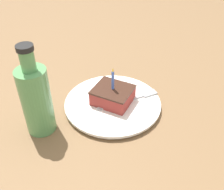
{
  "coord_description": "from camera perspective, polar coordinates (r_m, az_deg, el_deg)",
  "views": [
    {
      "loc": [
        0.55,
        0.27,
        0.5
      ],
      "look_at": [
        0.01,
        -0.0,
        0.04
      ],
      "focal_mm": 42.0,
      "sensor_mm": 36.0,
      "label": 1
    }
  ],
  "objects": [
    {
      "name": "ground_plane",
      "position": [
        0.81,
        0.56,
        -2.98
      ],
      "size": [
        2.4,
        2.4,
        0.04
      ],
      "color": "brown",
      "rests_on": "ground"
    },
    {
      "name": "plate",
      "position": [
        0.78,
        -0.0,
        -1.8
      ],
      "size": [
        0.28,
        0.28,
        0.02
      ],
      "color": "white",
      "rests_on": "ground_plane"
    },
    {
      "name": "cake_slice",
      "position": [
        0.76,
        0.02,
        0.05
      ],
      "size": [
        0.09,
        0.11,
        0.12
      ],
      "color": "#99332D",
      "rests_on": "plate"
    },
    {
      "name": "fork",
      "position": [
        0.78,
        4.35,
        -0.8
      ],
      "size": [
        0.17,
        0.13,
        0.0
      ],
      "color": "#B2B2B7",
      "rests_on": "plate"
    },
    {
      "name": "bottle",
      "position": [
        0.68,
        -16.2,
        -0.78
      ],
      "size": [
        0.08,
        0.08,
        0.25
      ],
      "color": "#599959",
      "rests_on": "ground_plane"
    }
  ]
}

